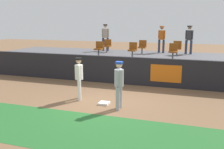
{
  "coord_description": "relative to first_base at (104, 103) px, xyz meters",
  "views": [
    {
      "loc": [
        3.26,
        -8.91,
        3.21
      ],
      "look_at": [
        -0.04,
        1.06,
        1.0
      ],
      "focal_mm": 40.66,
      "sensor_mm": 36.0,
      "label": 1
    }
  ],
  "objects": [
    {
      "name": "ground_plane",
      "position": [
        0.04,
        -0.06,
        -0.04
      ],
      "size": [
        60.0,
        60.0,
        0.0
      ],
      "primitive_type": "plane",
      "color": "brown"
    },
    {
      "name": "grass_foreground_strip",
      "position": [
        0.04,
        -2.54,
        -0.04
      ],
      "size": [
        18.0,
        2.8,
        0.01
      ],
      "primitive_type": "cube",
      "color": "#26662B",
      "rests_on": "ground_plane"
    },
    {
      "name": "first_base",
      "position": [
        0.0,
        0.0,
        0.0
      ],
      "size": [
        0.4,
        0.4,
        0.08
      ],
      "primitive_type": "cube",
      "color": "white",
      "rests_on": "ground_plane"
    },
    {
      "name": "player_fielder_home",
      "position": [
        -1.2,
        0.3,
        0.97
      ],
      "size": [
        0.44,
        0.57,
        1.75
      ],
      "rotation": [
        0.0,
        0.0,
        -1.13
      ],
      "color": "white",
      "rests_on": "ground_plane"
    },
    {
      "name": "player_runner_visitor",
      "position": [
        0.72,
        -0.34,
        1.0
      ],
      "size": [
        0.34,
        0.5,
        1.79
      ],
      "rotation": [
        0.0,
        0.0,
        -1.58
      ],
      "color": "#9EA3AD",
      "rests_on": "ground_plane"
    },
    {
      "name": "field_wall",
      "position": [
        0.05,
        3.47,
        0.67
      ],
      "size": [
        18.0,
        0.26,
        1.42
      ],
      "color": "black",
      "rests_on": "ground_plane"
    },
    {
      "name": "bleacher_platform",
      "position": [
        0.04,
        6.04,
        0.57
      ],
      "size": [
        18.0,
        4.8,
        1.22
      ],
      "primitive_type": "cube",
      "color": "#59595E",
      "rests_on": "ground_plane"
    },
    {
      "name": "seat_back_center",
      "position": [
        0.11,
        6.71,
        1.65
      ],
      "size": [
        0.47,
        0.44,
        0.84
      ],
      "color": "#4C4C51",
      "rests_on": "bleacher_platform"
    },
    {
      "name": "seat_front_right",
      "position": [
        2.15,
        4.91,
        1.65
      ],
      "size": [
        0.44,
        0.44,
        0.84
      ],
      "color": "#4C4C51",
      "rests_on": "bleacher_platform"
    },
    {
      "name": "seat_back_left",
      "position": [
        -2.23,
        6.71,
        1.65
      ],
      "size": [
        0.48,
        0.44,
        0.84
      ],
      "color": "#4C4C51",
      "rests_on": "bleacher_platform"
    },
    {
      "name": "seat_front_center",
      "position": [
        -0.07,
        4.91,
        1.65
      ],
      "size": [
        0.44,
        0.44,
        0.84
      ],
      "color": "#4C4C51",
      "rests_on": "bleacher_platform"
    },
    {
      "name": "seat_front_left",
      "position": [
        -2.11,
        4.91,
        1.65
      ],
      "size": [
        0.45,
        0.44,
        0.84
      ],
      "color": "#4C4C51",
      "rests_on": "bleacher_platform"
    },
    {
      "name": "seat_back_right",
      "position": [
        2.24,
        6.71,
        1.65
      ],
      "size": [
        0.47,
        0.44,
        0.84
      ],
      "color": "#4C4C51",
      "rests_on": "bleacher_platform"
    },
    {
      "name": "spectator_hooded",
      "position": [
        2.87,
        7.42,
        2.18
      ],
      "size": [
        0.47,
        0.42,
        1.74
      ],
      "rotation": [
        0.0,
        0.0,
        2.82
      ],
      "color": "#33384C",
      "rests_on": "bleacher_platform"
    },
    {
      "name": "spectator_capped",
      "position": [
        -2.64,
        7.53,
        2.22
      ],
      "size": [
        0.5,
        0.4,
        1.8
      ],
      "rotation": [
        0.0,
        0.0,
        3.33
      ],
      "color": "#33384C",
      "rests_on": "bleacher_platform"
    },
    {
      "name": "spectator_casual",
      "position": [
        1.17,
        7.59,
        2.16
      ],
      "size": [
        0.46,
        0.41,
        1.71
      ],
      "rotation": [
        0.0,
        0.0,
        2.84
      ],
      "color": "#33384C",
      "rests_on": "bleacher_platform"
    }
  ]
}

